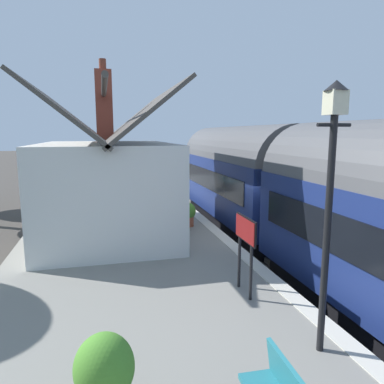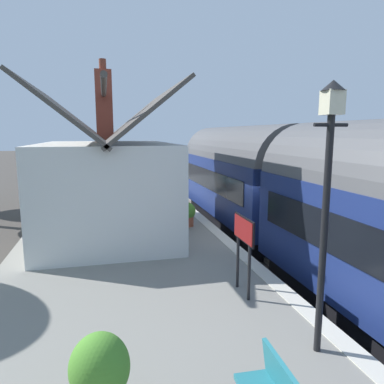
% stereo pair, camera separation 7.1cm
% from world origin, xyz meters
% --- Properties ---
extents(ground_plane, '(160.00, 160.00, 0.00)m').
position_xyz_m(ground_plane, '(0.00, 0.00, 0.00)').
color(ground_plane, '#423D38').
extents(platform, '(32.00, 6.22, 0.86)m').
position_xyz_m(platform, '(0.00, 4.11, 0.43)').
color(platform, gray).
rests_on(platform, ground).
extents(platform_edge_coping, '(32.00, 0.36, 0.02)m').
position_xyz_m(platform_edge_coping, '(0.00, 1.18, 0.87)').
color(platform_edge_coping, beige).
rests_on(platform_edge_coping, platform).
extents(rail_near, '(52.00, 0.08, 0.14)m').
position_xyz_m(rail_near, '(0.00, -1.62, 0.07)').
color(rail_near, gray).
rests_on(rail_near, ground).
extents(rail_far, '(52.00, 0.08, 0.14)m').
position_xyz_m(rail_far, '(0.00, -0.18, 0.07)').
color(rail_far, gray).
rests_on(rail_far, ground).
extents(station_building, '(6.42, 4.18, 5.65)m').
position_xyz_m(station_building, '(1.13, 4.57, 2.44)').
color(station_building, white).
rests_on(station_building, platform).
extents(bench_platform_end, '(1.42, 0.49, 0.88)m').
position_xyz_m(bench_platform_end, '(8.63, 3.10, 1.33)').
color(bench_platform_end, '#26727F').
rests_on(bench_platform_end, platform).
extents(planter_by_door, '(0.98, 0.32, 0.65)m').
position_xyz_m(planter_by_door, '(11.88, 5.15, 1.17)').
color(planter_by_door, teal).
rests_on(planter_by_door, platform).
extents(planter_bench_right, '(0.56, 0.56, 0.84)m').
position_xyz_m(planter_bench_right, '(1.24, 1.93, 1.30)').
color(planter_bench_right, '#9E5138').
rests_on(planter_bench_right, platform).
extents(planter_edge_near, '(0.53, 0.53, 0.84)m').
position_xyz_m(planter_edge_near, '(2.94, 2.07, 1.34)').
color(planter_edge_near, '#9E5138').
rests_on(planter_edge_near, platform).
extents(planter_edge_far, '(0.67, 0.67, 1.02)m').
position_xyz_m(planter_edge_far, '(-6.74, 4.77, 1.40)').
color(planter_edge_far, gray).
rests_on(planter_edge_far, platform).
extents(lamp_post_platform, '(0.32, 0.50, 3.86)m').
position_xyz_m(lamp_post_platform, '(-6.18, 1.69, 3.54)').
color(lamp_post_platform, black).
rests_on(lamp_post_platform, platform).
extents(station_sign_board, '(0.96, 0.06, 1.57)m').
position_xyz_m(station_sign_board, '(-4.13, 2.04, 2.05)').
color(station_sign_board, black).
rests_on(station_sign_board, platform).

